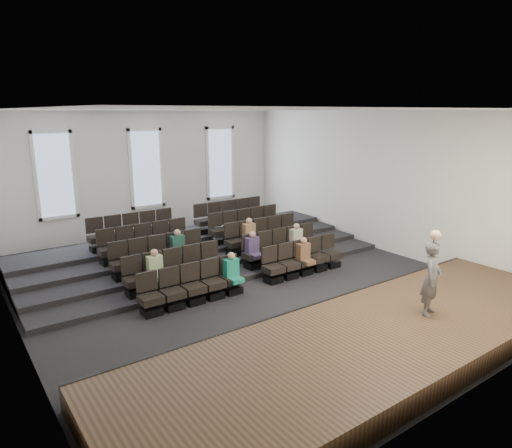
{
  "coord_description": "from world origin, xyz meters",
  "views": [
    {
      "loc": [
        -7.13,
        -10.71,
        4.95
      ],
      "look_at": [
        0.88,
        0.5,
        1.55
      ],
      "focal_mm": 32.0,
      "sensor_mm": 36.0,
      "label": 1
    }
  ],
  "objects": [
    {
      "name": "ground",
      "position": [
        0.0,
        0.0,
        0.0
      ],
      "size": [
        14.0,
        14.0,
        0.0
      ],
      "primitive_type": "plane",
      "color": "black",
      "rests_on": "ground"
    },
    {
      "name": "ceiling",
      "position": [
        0.0,
        0.0,
        5.01
      ],
      "size": [
        12.0,
        14.0,
        0.02
      ],
      "primitive_type": "cube",
      "color": "white",
      "rests_on": "ground"
    },
    {
      "name": "wall_back",
      "position": [
        0.0,
        7.02,
        2.5
      ],
      "size": [
        12.0,
        0.04,
        5.0
      ],
      "primitive_type": "cube",
      "color": "silver",
      "rests_on": "ground"
    },
    {
      "name": "wall_front",
      "position": [
        0.0,
        -7.02,
        2.5
      ],
      "size": [
        12.0,
        0.04,
        5.0
      ],
      "primitive_type": "cube",
      "color": "silver",
      "rests_on": "ground"
    },
    {
      "name": "wall_left",
      "position": [
        -6.02,
        0.0,
        2.5
      ],
      "size": [
        0.04,
        14.0,
        5.0
      ],
      "primitive_type": "cube",
      "color": "silver",
      "rests_on": "ground"
    },
    {
      "name": "wall_right",
      "position": [
        6.02,
        0.0,
        2.5
      ],
      "size": [
        0.04,
        14.0,
        5.0
      ],
      "primitive_type": "cube",
      "color": "silver",
      "rests_on": "ground"
    },
    {
      "name": "stage",
      "position": [
        0.0,
        -5.1,
        0.25
      ],
      "size": [
        11.8,
        3.6,
        0.5
      ],
      "primitive_type": "cube",
      "color": "#4F3721",
      "rests_on": "ground"
    },
    {
      "name": "stage_lip",
      "position": [
        0.0,
        -3.33,
        0.25
      ],
      "size": [
        11.8,
        0.06,
        0.52
      ],
      "primitive_type": "cube",
      "color": "black",
      "rests_on": "ground"
    },
    {
      "name": "risers",
      "position": [
        0.0,
        3.17,
        0.2
      ],
      "size": [
        11.8,
        4.8,
        0.6
      ],
      "color": "black",
      "rests_on": "ground"
    },
    {
      "name": "seating_rows",
      "position": [
        -0.0,
        1.54,
        0.68
      ],
      "size": [
        6.8,
        4.7,
        1.67
      ],
      "color": "black",
      "rests_on": "ground"
    },
    {
      "name": "windows",
      "position": [
        0.0,
        6.95,
        2.7
      ],
      "size": [
        8.44,
        0.1,
        3.24
      ],
      "color": "white",
      "rests_on": "wall_back"
    },
    {
      "name": "audience",
      "position": [
        0.28,
        0.45,
        0.83
      ],
      "size": [
        5.45,
        2.64,
        1.1
      ],
      "color": "#1B8A71",
      "rests_on": "seating_rows"
    },
    {
      "name": "speaker",
      "position": [
        1.6,
        -5.21,
        1.34
      ],
      "size": [
        0.72,
        0.6,
        1.69
      ],
      "primitive_type": "imported",
      "rotation": [
        0.0,
        0.0,
        0.38
      ],
      "color": "#53514F",
      "rests_on": "stage"
    },
    {
      "name": "mic_stand",
      "position": [
        2.78,
        -4.42,
        0.95
      ],
      "size": [
        0.25,
        0.25,
        1.5
      ],
      "color": "black",
      "rests_on": "stage"
    }
  ]
}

